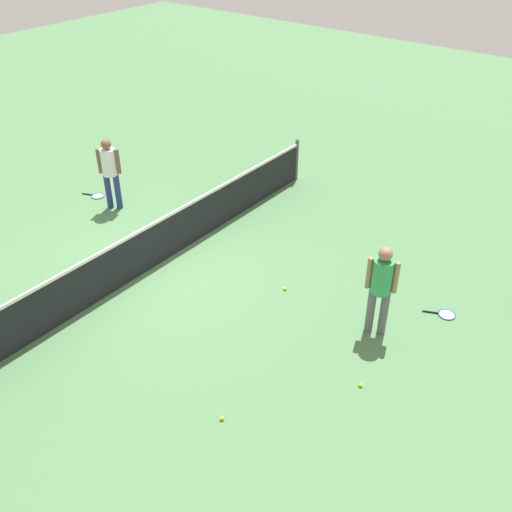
{
  "coord_description": "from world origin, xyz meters",
  "views": [
    {
      "loc": [
        -6.34,
        -7.5,
        6.65
      ],
      "look_at": [
        0.48,
        -2.21,
        0.9
      ],
      "focal_mm": 40.92,
      "sensor_mm": 36.0,
      "label": 1
    }
  ],
  "objects_px": {
    "tennis_racket_far_player": "(97,196)",
    "tennis_ball_near_player": "(222,418)",
    "player_far_side": "(110,168)",
    "player_near_side": "(381,284)",
    "tennis_ball_by_net": "(361,385)",
    "tennis_ball_midcourt": "(285,289)",
    "tennis_racket_near_player": "(445,314)"
  },
  "relations": [
    {
      "from": "tennis_racket_near_player",
      "to": "player_far_side",
      "type": "bearing_deg",
      "value": 97.15
    },
    {
      "from": "player_near_side",
      "to": "tennis_ball_midcourt",
      "type": "height_order",
      "value": "player_near_side"
    },
    {
      "from": "player_near_side",
      "to": "tennis_racket_near_player",
      "type": "relative_size",
      "value": 2.83
    },
    {
      "from": "player_far_side",
      "to": "tennis_racket_far_player",
      "type": "distance_m",
      "value": 1.28
    },
    {
      "from": "player_near_side",
      "to": "tennis_ball_midcourt",
      "type": "relative_size",
      "value": 25.76
    },
    {
      "from": "tennis_ball_near_player",
      "to": "tennis_ball_by_net",
      "type": "relative_size",
      "value": 1.0
    },
    {
      "from": "player_near_side",
      "to": "tennis_ball_by_net",
      "type": "relative_size",
      "value": 25.76
    },
    {
      "from": "tennis_racket_near_player",
      "to": "tennis_racket_far_player",
      "type": "bearing_deg",
      "value": 95.85
    },
    {
      "from": "tennis_racket_far_player",
      "to": "tennis_ball_near_player",
      "type": "height_order",
      "value": "tennis_ball_near_player"
    },
    {
      "from": "tennis_racket_far_player",
      "to": "tennis_ball_near_player",
      "type": "relative_size",
      "value": 9.18
    },
    {
      "from": "tennis_racket_near_player",
      "to": "tennis_ball_near_player",
      "type": "height_order",
      "value": "tennis_ball_near_player"
    },
    {
      "from": "player_far_side",
      "to": "tennis_ball_by_net",
      "type": "relative_size",
      "value": 25.76
    },
    {
      "from": "player_near_side",
      "to": "tennis_racket_near_player",
      "type": "height_order",
      "value": "player_near_side"
    },
    {
      "from": "player_far_side",
      "to": "tennis_ball_midcourt",
      "type": "bearing_deg",
      "value": -92.14
    },
    {
      "from": "tennis_racket_near_player",
      "to": "tennis_ball_by_net",
      "type": "xyz_separation_m",
      "value": [
        -2.45,
        0.34,
        0.02
      ]
    },
    {
      "from": "player_near_side",
      "to": "player_far_side",
      "type": "distance_m",
      "value": 6.92
    },
    {
      "from": "player_far_side",
      "to": "tennis_racket_near_player",
      "type": "distance_m",
      "value": 7.84
    },
    {
      "from": "tennis_racket_far_player",
      "to": "tennis_ball_near_player",
      "type": "distance_m",
      "value": 7.69
    },
    {
      "from": "player_near_side",
      "to": "player_far_side",
      "type": "bearing_deg",
      "value": 88.39
    },
    {
      "from": "tennis_ball_by_net",
      "to": "tennis_ball_near_player",
      "type": "bearing_deg",
      "value": 145.01
    },
    {
      "from": "tennis_racket_far_player",
      "to": "tennis_ball_midcourt",
      "type": "relative_size",
      "value": 9.18
    },
    {
      "from": "player_far_side",
      "to": "tennis_ball_midcourt",
      "type": "distance_m",
      "value": 5.12
    },
    {
      "from": "tennis_racket_far_player",
      "to": "tennis_ball_midcourt",
      "type": "bearing_deg",
      "value": -92.8
    },
    {
      "from": "tennis_racket_far_player",
      "to": "tennis_ball_near_player",
      "type": "bearing_deg",
      "value": -116.11
    },
    {
      "from": "player_near_side",
      "to": "tennis_racket_far_player",
      "type": "xyz_separation_m",
      "value": [
        0.29,
        7.71,
        -1.0
      ]
    },
    {
      "from": "tennis_racket_near_player",
      "to": "tennis_ball_by_net",
      "type": "relative_size",
      "value": 9.11
    },
    {
      "from": "tennis_ball_near_player",
      "to": "tennis_ball_midcourt",
      "type": "xyz_separation_m",
      "value": [
        3.1,
        1.09,
        0.0
      ]
    },
    {
      "from": "tennis_racket_far_player",
      "to": "player_far_side",
      "type": "bearing_deg",
      "value": -96.94
    },
    {
      "from": "tennis_racket_near_player",
      "to": "tennis_ball_by_net",
      "type": "bearing_deg",
      "value": 172.01
    },
    {
      "from": "player_far_side",
      "to": "tennis_ball_by_net",
      "type": "height_order",
      "value": "player_far_side"
    },
    {
      "from": "tennis_ball_near_player",
      "to": "tennis_ball_by_net",
      "type": "bearing_deg",
      "value": -34.99
    },
    {
      "from": "player_far_side",
      "to": "tennis_ball_by_net",
      "type": "distance_m",
      "value": 7.58
    }
  ]
}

